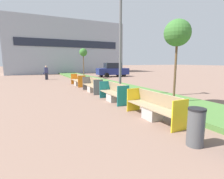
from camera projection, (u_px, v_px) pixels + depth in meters
planter_grass_strip at (138, 93)px, 10.94m from camera, size 2.80×120.00×0.18m
building_backdrop at (66, 48)px, 32.12m from camera, size 19.87×7.09×9.03m
bench_yellow_frame at (154, 109)px, 6.18m from camera, size 0.65×2.47×0.94m
bench_teal_frame at (114, 94)px, 8.94m from camera, size 0.65×2.11×0.94m
bench_grey_frame at (93, 86)px, 11.73m from camera, size 0.65×2.27×0.94m
bench_orange_frame at (78, 81)px, 14.87m from camera, size 0.65×2.37×0.94m
litter_bin at (196, 127)px, 4.19m from camera, size 0.41×0.41×0.94m
street_lamp_post at (121, 21)px, 9.01m from camera, size 0.24×0.44×7.46m
sapling_tree_near at (177, 34)px, 7.61m from camera, size 1.16×1.16×3.84m
sapling_tree_far at (83, 53)px, 19.94m from camera, size 0.90×0.90×3.53m
pedestrian_walking at (46, 73)px, 19.65m from camera, size 0.53×0.24×1.57m
parked_car_distant at (113, 70)px, 23.58m from camera, size 4.38×2.25×1.86m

